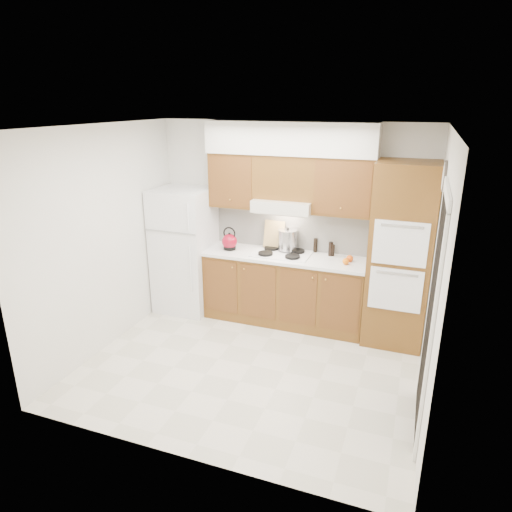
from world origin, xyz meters
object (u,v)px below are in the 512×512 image
Objects in this scene: fridge at (185,250)px; oven_cabinet at (400,256)px; stock_pot at (287,240)px; kettle at (229,241)px.

fridge is 0.78× the size of oven_cabinet.
fridge is 6.68× the size of stock_pot.
oven_cabinet is at bearing 0.70° from fridge.
oven_cabinet is at bearing -6.76° from stock_pot.
kettle is at bearing -179.45° from oven_cabinet.
oven_cabinet reaches higher than kettle.
fridge is 0.70m from kettle.
fridge is 8.32× the size of kettle.
stock_pot is (0.75, 0.19, 0.05)m from kettle.
stock_pot reaches higher than kettle.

